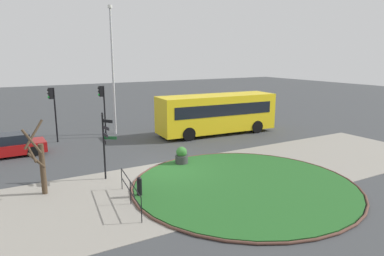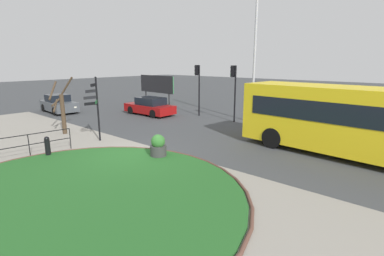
{
  "view_description": "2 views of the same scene",
  "coord_description": "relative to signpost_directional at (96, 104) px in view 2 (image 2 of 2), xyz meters",
  "views": [
    {
      "loc": [
        -7.88,
        -16.02,
        6.11
      ],
      "look_at": [
        2.31,
        1.69,
        1.8
      ],
      "focal_mm": 32.53,
      "sensor_mm": 36.0,
      "label": 1
    },
    {
      "loc": [
        10.07,
        -7.51,
        4.12
      ],
      "look_at": [
        3.0,
        0.61,
        1.64
      ],
      "focal_mm": 26.98,
      "sensor_mm": 36.0,
      "label": 2
    }
  ],
  "objects": [
    {
      "name": "ground",
      "position": [
        3.36,
        -0.35,
        -1.98
      ],
      "size": [
        120.0,
        120.0,
        0.0
      ],
      "primitive_type": "plane",
      "color": "#3D3F42"
    },
    {
      "name": "sidewalk_paving",
      "position": [
        3.36,
        -2.6,
        -1.97
      ],
      "size": [
        32.0,
        7.51,
        0.02
      ],
      "primitive_type": "cube",
      "color": "gray",
      "rests_on": "ground"
    },
    {
      "name": "grass_island",
      "position": [
        5.42,
        -4.06,
        -1.93
      ],
      "size": [
        10.4,
        10.4,
        0.1
      ],
      "primitive_type": "cylinder",
      "color": "#235B23",
      "rests_on": "ground"
    },
    {
      "name": "grass_kerb_ring",
      "position": [
        5.42,
        -4.06,
        -1.92
      ],
      "size": [
        10.71,
        10.71,
        0.11
      ],
      "primitive_type": "torus",
      "color": "brown",
      "rests_on": "ground"
    },
    {
      "name": "signpost_directional",
      "position": [
        0.0,
        0.0,
        0.0
      ],
      "size": [
        0.65,
        0.78,
        3.39
      ],
      "color": "black",
      "rests_on": "ground"
    },
    {
      "name": "bollard_foreground",
      "position": [
        0.61,
        -2.85,
        -1.5
      ],
      "size": [
        0.22,
        0.22,
        0.93
      ],
      "color": "black",
      "rests_on": "ground"
    },
    {
      "name": "railing_grass_edge",
      "position": [
        0.01,
        -3.38,
        -1.3
      ],
      "size": [
        0.48,
        3.56,
        1.03
      ],
      "rotation": [
        0.0,
        0.0,
        4.59
      ],
      "color": "black",
      "rests_on": "ground"
    },
    {
      "name": "bus_yellow",
      "position": [
        10.54,
        5.93,
        -0.33
      ],
      "size": [
        9.55,
        3.24,
        3.06
      ],
      "rotation": [
        0.0,
        0.0,
        -0.07
      ],
      "color": "yellow",
      "rests_on": "ground"
    },
    {
      "name": "car_near_lane",
      "position": [
        -4.01,
        7.06,
        -1.33
      ],
      "size": [
        4.33,
        1.86,
        1.39
      ],
      "rotation": [
        0.0,
        0.0,
        3.15
      ],
      "color": "maroon",
      "rests_on": "ground"
    },
    {
      "name": "car_trailing",
      "position": [
        -10.63,
        2.83,
        -1.31
      ],
      "size": [
        4.12,
        2.08,
        1.47
      ],
      "rotation": [
        0.0,
        0.0,
        -0.08
      ],
      "color": "#474C51",
      "rests_on": "ground"
    },
    {
      "name": "traffic_light_near",
      "position": [
        2.47,
        9.09,
        0.86
      ],
      "size": [
        0.49,
        0.26,
        3.88
      ],
      "rotation": [
        0.0,
        0.0,
        3.16
      ],
      "color": "black",
      "rests_on": "ground"
    },
    {
      "name": "traffic_light_far",
      "position": [
        -0.96,
        9.34,
        0.87
      ],
      "size": [
        0.49,
        0.29,
        3.88
      ],
      "rotation": [
        0.0,
        0.0,
        3.26
      ],
      "color": "black",
      "rests_on": "ground"
    },
    {
      "name": "lamppost_tall",
      "position": [
        3.59,
        9.79,
        3.17
      ],
      "size": [
        0.32,
        0.32,
        9.69
      ],
      "color": "#B7B7BC",
      "rests_on": "ground"
    },
    {
      "name": "billboard_left",
      "position": [
        -8.62,
        11.99,
        -0.1
      ],
      "size": [
        5.0,
        0.38,
        2.78
      ],
      "rotation": [
        0.0,
        0.0,
        -0.05
      ],
      "color": "black",
      "rests_on": "ground"
    },
    {
      "name": "planter_near_signpost",
      "position": [
        4.38,
        0.28,
        -1.49
      ],
      "size": [
        0.72,
        0.72,
        1.05
      ],
      "color": "#383838",
      "rests_on": "ground"
    },
    {
      "name": "street_tree_bare",
      "position": [
        -3.02,
        -0.4,
        -0.49
      ],
      "size": [
        1.0,
        1.41,
        3.29
      ],
      "color": "#423323",
      "rests_on": "ground"
    }
  ]
}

